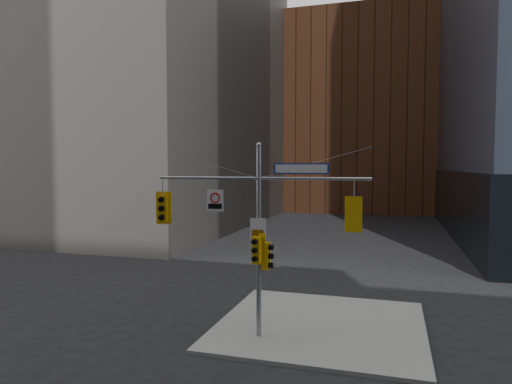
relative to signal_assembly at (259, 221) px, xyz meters
The scene contains 13 objects.
ground 4.85m from the signal_assembly, 90.00° to the right, with size 160.00×160.00×0.00m, color black.
sidewalk_corner 5.18m from the signal_assembly, 45.10° to the left, with size 8.00×8.00×0.15m, color gray.
brick_midrise 56.82m from the signal_assembly, 90.00° to the left, with size 26.00×20.00×28.00m, color brown.
signal_assembly is the anchor object (origin of this frame).
traffic_light_west_arm 3.94m from the signal_assembly, behind, with size 0.60×0.56×1.28m.
traffic_light_east_arm 3.43m from the signal_assembly, ahead, with size 0.59×0.47×1.23m.
traffic_light_pole_side 1.29m from the signal_assembly, ahead, with size 0.41×0.35×1.00m.
traffic_light_pole_front 1.03m from the signal_assembly, 89.81° to the right, with size 0.55×0.48×1.15m.
street_sign_blade 2.48m from the signal_assembly, ahead, with size 1.99×0.07×0.39m.
regulatory_sign_arm 1.87m from the signal_assembly, behind, with size 0.65×0.08×0.81m.
regulatory_sign_pole 0.29m from the signal_assembly, 90.00° to the right, with size 0.58×0.09×0.76m.
street_blade_ew 1.63m from the signal_assembly, ahead, with size 0.75×0.08×0.15m.
street_blade_ns 1.69m from the signal_assembly, 90.00° to the left, with size 0.11×0.82×0.16m.
Camera 1 is at (4.69, -13.90, 6.43)m, focal length 32.00 mm.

